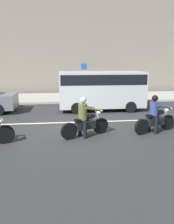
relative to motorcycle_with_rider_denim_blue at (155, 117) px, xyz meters
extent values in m
plane|color=#2A2A2A|center=(-3.30, 1.02, -0.64)|extent=(80.00, 80.00, 0.00)
cube|color=#99968E|center=(-3.30, 9.02, -0.57)|extent=(40.00, 4.40, 0.14)
cube|color=slate|center=(-3.30, 12.42, 5.73)|extent=(40.00, 1.40, 12.74)
cube|color=silver|center=(-3.04, 1.92, -0.64)|extent=(18.00, 0.14, 0.01)
cylinder|color=black|center=(-5.84, -0.66, -0.30)|extent=(0.68, 0.31, 0.67)
cylinder|color=silver|center=(-5.95, -0.69, 0.02)|extent=(0.33, 0.15, 0.72)
sphere|color=silver|center=(-5.93, -0.68, 0.21)|extent=(0.17, 0.17, 0.17)
cylinder|color=black|center=(0.68, 0.27, -0.32)|extent=(0.64, 0.35, 0.65)
cylinder|color=black|center=(-0.65, -0.26, -0.32)|extent=(0.64, 0.35, 0.65)
cylinder|color=silver|center=(0.57, 0.22, 0.03)|extent=(0.34, 0.18, 0.75)
cube|color=black|center=(0.01, 0.00, -0.18)|extent=(0.84, 0.55, 0.32)
ellipsoid|color=black|center=(0.22, 0.08, 0.19)|extent=(0.53, 0.40, 0.22)
cube|color=black|center=(-0.15, -0.06, 0.09)|extent=(0.57, 0.41, 0.10)
cylinder|color=silver|center=(0.51, 0.20, 0.37)|extent=(0.29, 0.67, 0.04)
sphere|color=silver|center=(0.59, 0.23, 0.23)|extent=(0.17, 0.17, 0.17)
cylinder|color=silver|center=(-0.32, 0.04, -0.30)|extent=(0.68, 0.32, 0.07)
cylinder|color=black|center=(-0.04, -0.23, -0.29)|extent=(0.19, 0.19, 0.70)
cylinder|color=black|center=(-0.19, 0.14, -0.29)|extent=(0.19, 0.19, 0.70)
cylinder|color=navy|center=(-0.10, -0.04, 0.36)|extent=(0.44, 0.44, 0.56)
cylinder|color=navy|center=(0.29, -0.12, 0.45)|extent=(0.66, 0.33, 0.24)
cylinder|color=navy|center=(0.13, 0.28, 0.45)|extent=(0.66, 0.33, 0.24)
sphere|color=tan|center=(-0.08, -0.03, 0.76)|extent=(0.20, 0.20, 0.20)
sphere|color=black|center=(-0.08, -0.03, 0.79)|extent=(0.25, 0.25, 0.25)
cylinder|color=black|center=(-2.24, 0.09, -0.32)|extent=(0.64, 0.38, 0.65)
cylinder|color=black|center=(-3.56, -0.51, -0.32)|extent=(0.64, 0.38, 0.65)
cylinder|color=silver|center=(-2.35, 0.04, 0.04)|extent=(0.35, 0.20, 0.77)
cube|color=black|center=(-2.90, -0.21, -0.18)|extent=(0.84, 0.58, 0.32)
ellipsoid|color=black|center=(-2.70, -0.12, 0.15)|extent=(0.54, 0.42, 0.22)
cube|color=black|center=(-3.06, -0.29, 0.05)|extent=(0.57, 0.43, 0.10)
cylinder|color=silver|center=(-2.41, 0.01, 0.39)|extent=(0.33, 0.65, 0.04)
sphere|color=silver|center=(-2.34, 0.04, 0.25)|extent=(0.17, 0.17, 0.17)
cylinder|color=silver|center=(-3.24, -0.19, -0.30)|extent=(0.67, 0.35, 0.07)
cylinder|color=black|center=(-2.94, -0.45, -0.30)|extent=(0.20, 0.20, 0.67)
cylinder|color=black|center=(-3.11, -0.09, -0.30)|extent=(0.20, 0.20, 0.67)
cylinder|color=brown|center=(-3.01, -0.26, 0.36)|extent=(0.45, 0.45, 0.61)
cylinder|color=brown|center=(-2.62, -0.33, 0.46)|extent=(0.66, 0.36, 0.24)
cylinder|color=brown|center=(-2.80, 0.07, 0.46)|extent=(0.66, 0.36, 0.24)
sphere|color=tan|center=(-2.99, -0.25, 0.78)|extent=(0.20, 0.20, 0.20)
sphere|color=#B7B7BC|center=(-2.99, -0.25, 0.81)|extent=(0.25, 0.25, 0.25)
cube|color=#B2B5BA|center=(-1.44, 4.57, 0.61)|extent=(4.94, 1.90, 2.02)
cube|color=black|center=(-1.44, 4.57, 1.22)|extent=(4.79, 1.93, 0.56)
cylinder|color=black|center=(0.10, 4.57, -0.32)|extent=(0.64, 1.96, 0.64)
cylinder|color=black|center=(-2.97, 4.57, -0.32)|extent=(0.64, 1.96, 0.64)
cylinder|color=black|center=(-7.19, 4.60, -0.32)|extent=(0.64, 1.82, 0.64)
cylinder|color=gray|center=(-2.00, 9.19, 0.78)|extent=(0.08, 0.08, 2.55)
cube|color=#1959B2|center=(-2.00, 9.16, 1.80)|extent=(0.44, 0.03, 0.44)
cylinder|color=black|center=(-0.36, 9.39, -0.08)|extent=(0.14, 0.14, 0.83)
cylinder|color=black|center=(-0.16, 9.39, -0.08)|extent=(0.14, 0.14, 0.83)
cylinder|color=#234256|center=(-0.26, 9.39, 0.62)|extent=(0.34, 0.34, 0.57)
sphere|color=tan|center=(-0.26, 9.39, 1.01)|extent=(0.21, 0.21, 0.21)
camera|label=1|loc=(-3.82, -8.81, 2.29)|focal=37.12mm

